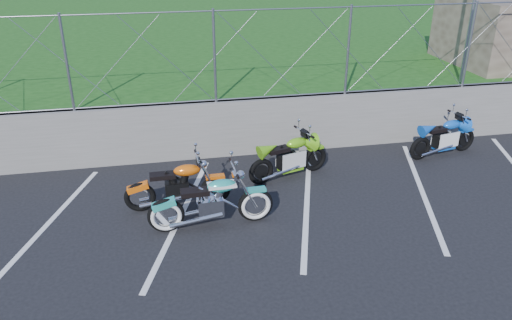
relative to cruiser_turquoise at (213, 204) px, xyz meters
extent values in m
plane|color=black|center=(-0.54, -0.51, -0.44)|extent=(90.00, 90.00, 0.00)
cube|color=slate|center=(-0.54, 2.99, 0.21)|extent=(30.00, 0.22, 1.30)
cube|color=#184813|center=(-0.54, 12.99, 0.21)|extent=(30.00, 20.00, 1.30)
cylinder|color=gray|center=(-0.54, 2.99, 2.81)|extent=(28.00, 0.03, 0.03)
cylinder|color=gray|center=(-0.54, 2.99, 0.91)|extent=(28.00, 0.03, 0.03)
cylinder|color=gray|center=(6.66, 3.39, 2.36)|extent=(0.08, 0.08, 3.00)
cube|color=silver|center=(-2.94, 0.49, -0.44)|extent=(1.49, 4.31, 0.01)
cube|color=silver|center=(-0.54, 0.49, -0.44)|extent=(1.49, 4.31, 0.01)
cube|color=silver|center=(1.86, 0.49, -0.44)|extent=(1.49, 4.31, 0.01)
cube|color=silver|center=(4.26, 0.49, -0.44)|extent=(1.49, 4.31, 0.01)
torus|color=black|center=(-0.81, -0.03, -0.12)|extent=(0.64, 0.13, 0.64)
torus|color=black|center=(0.76, 0.03, -0.12)|extent=(0.64, 0.13, 0.64)
cube|color=silver|center=(-0.05, 0.00, -0.05)|extent=(0.46, 0.29, 0.33)
ellipsoid|color=teal|center=(0.17, 0.01, 0.34)|extent=(0.52, 0.26, 0.23)
cube|color=black|center=(-0.30, -0.01, 0.27)|extent=(0.49, 0.25, 0.09)
cube|color=teal|center=(0.76, 0.03, 0.18)|extent=(0.37, 0.16, 0.06)
cylinder|color=silver|center=(0.38, 0.01, 0.64)|extent=(0.05, 0.70, 0.03)
torus|color=black|center=(-1.26, 0.77, -0.15)|extent=(0.58, 0.11, 0.58)
torus|color=black|center=(0.14, 0.80, -0.15)|extent=(0.58, 0.11, 0.58)
cube|color=black|center=(-0.58, 0.78, -0.07)|extent=(0.43, 0.27, 0.32)
ellipsoid|color=orange|center=(-0.37, 0.79, 0.31)|extent=(0.50, 0.24, 0.22)
cube|color=black|center=(-0.82, 0.78, 0.24)|extent=(0.47, 0.23, 0.08)
cube|color=orange|center=(0.14, 0.80, 0.12)|extent=(0.36, 0.15, 0.06)
cylinder|color=silver|center=(-0.17, 0.79, 0.53)|extent=(0.04, 0.67, 0.03)
torus|color=black|center=(1.15, 1.40, -0.16)|extent=(0.57, 0.26, 0.56)
torus|color=black|center=(2.42, 1.79, -0.16)|extent=(0.57, 0.26, 0.56)
cube|color=black|center=(1.76, 1.59, -0.07)|extent=(0.49, 0.38, 0.32)
ellipsoid|color=#6ABC17|center=(1.96, 1.65, 0.31)|extent=(0.54, 0.36, 0.22)
cube|color=black|center=(1.53, 1.52, 0.24)|extent=(0.51, 0.35, 0.08)
cube|color=#6ABC17|center=(2.42, 1.79, 0.10)|extent=(0.38, 0.24, 0.06)
cylinder|color=silver|center=(2.11, 1.69, 0.52)|extent=(0.22, 0.65, 0.03)
torus|color=black|center=(4.92, 1.87, -0.17)|extent=(0.55, 0.21, 0.54)
torus|color=black|center=(6.19, 2.13, -0.17)|extent=(0.55, 0.21, 0.54)
cube|color=black|center=(5.54, 2.00, -0.08)|extent=(0.46, 0.33, 0.31)
ellipsoid|color=blue|center=(5.73, 2.04, 0.29)|extent=(0.51, 0.31, 0.21)
cube|color=black|center=(5.31, 1.95, 0.22)|extent=(0.49, 0.30, 0.08)
cube|color=blue|center=(6.19, 2.13, 0.09)|extent=(0.37, 0.20, 0.05)
cylinder|color=silver|center=(5.89, 2.07, 0.50)|extent=(0.16, 0.65, 0.03)
camera|label=1|loc=(-0.74, -7.53, 4.31)|focal=35.00mm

